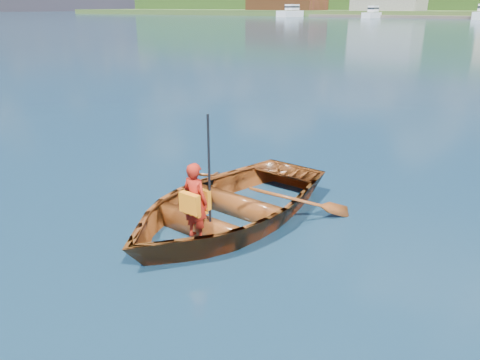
{
  "coord_description": "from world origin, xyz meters",
  "views": [
    {
      "loc": [
        4.81,
        -5.22,
        3.38
      ],
      "look_at": [
        0.86,
        0.53,
        0.78
      ],
      "focal_mm": 35.0,
      "sensor_mm": 36.0,
      "label": 1
    }
  ],
  "objects": [
    {
      "name": "child_paddler",
      "position": [
        0.69,
        -0.38,
        0.7
      ],
      "size": [
        0.45,
        0.35,
        1.89
      ],
      "color": "#AB1E11",
      "rests_on": "ground"
    },
    {
      "name": "rowboat",
      "position": [
        0.59,
        0.53,
        0.3
      ],
      "size": [
        3.38,
        4.56,
        0.91
      ],
      "color": "brown",
      "rests_on": "ground"
    },
    {
      "name": "ground",
      "position": [
        0.0,
        0.0,
        0.0
      ],
      "size": [
        600.0,
        600.0,
        0.0
      ],
      "color": "#121E41",
      "rests_on": "ground"
    }
  ]
}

